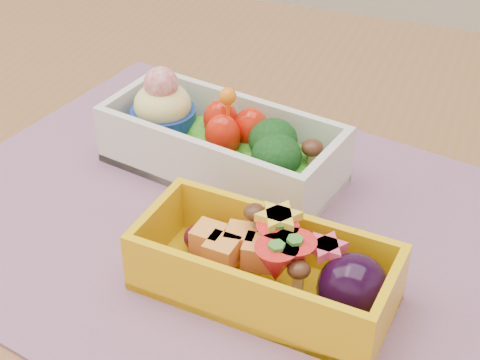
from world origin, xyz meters
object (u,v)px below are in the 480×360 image
(bento_yellow, at_px, (270,267))
(bento_white, at_px, (221,143))
(table, at_px, (289,327))
(placemat, at_px, (228,225))

(bento_yellow, bearing_deg, bento_white, 129.39)
(bento_white, bearing_deg, bento_yellow, -44.56)
(table, bearing_deg, placemat, -164.88)
(table, distance_m, bento_white, 0.16)
(bento_white, xyz_separation_m, bento_yellow, (0.08, -0.12, -0.00))
(bento_white, bearing_deg, placemat, -52.85)
(table, relative_size, placemat, 2.71)
(bento_yellow, bearing_deg, table, 99.71)
(bento_white, distance_m, bento_yellow, 0.15)
(placemat, xyz_separation_m, bento_yellow, (0.05, -0.06, 0.02))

